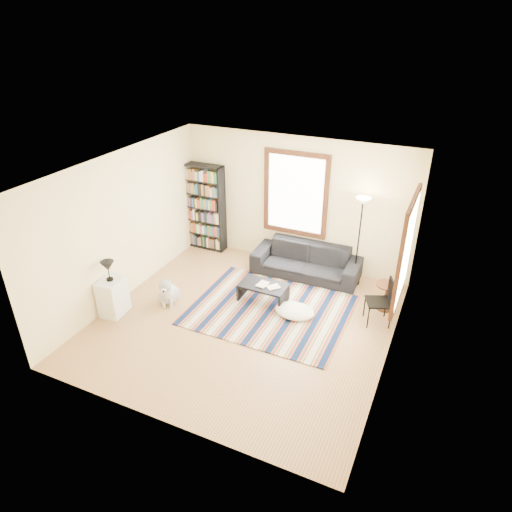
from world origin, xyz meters
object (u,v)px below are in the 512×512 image
at_px(floor_cushion, 295,311).
at_px(folding_chair, 379,302).
at_px(sofa, 306,261).
at_px(bookshelf, 206,208).
at_px(white_cabinet, 113,297).
at_px(side_table, 385,297).
at_px(dog, 168,289).
at_px(floor_lamp, 358,242).
at_px(coffee_table, 263,293).

distance_m(floor_cushion, folding_chair, 1.50).
distance_m(sofa, bookshelf, 2.64).
bearing_deg(white_cabinet, sofa, 39.54).
bearing_deg(side_table, white_cabinet, -153.91).
bearing_deg(bookshelf, sofa, -6.06).
distance_m(sofa, floor_cushion, 1.53).
height_order(white_cabinet, dog, white_cabinet).
distance_m(folding_chair, dog, 3.87).
relative_size(floor_cushion, floor_lamp, 0.39).
xyz_separation_m(coffee_table, dog, (-1.62, -0.80, 0.12)).
bearing_deg(dog, side_table, -2.66).
relative_size(bookshelf, white_cabinet, 2.86).
bearing_deg(sofa, dog, -135.86).
xyz_separation_m(floor_lamp, side_table, (0.74, -0.69, -0.66)).
xyz_separation_m(floor_lamp, white_cabinet, (-3.76, -2.89, -0.58)).
height_order(coffee_table, side_table, side_table).
distance_m(sofa, side_table, 1.85).
bearing_deg(floor_lamp, floor_cushion, -114.17).
height_order(bookshelf, folding_chair, bookshelf).
height_order(sofa, floor_lamp, floor_lamp).
bearing_deg(sofa, bookshelf, 172.35).
bearing_deg(folding_chair, floor_lamp, 97.62).
relative_size(folding_chair, dog, 1.42).
relative_size(floor_lamp, white_cabinet, 2.66).
xyz_separation_m(bookshelf, folding_chair, (4.25, -1.34, -0.57)).
height_order(bookshelf, dog, bookshelf).
bearing_deg(coffee_table, bookshelf, 143.84).
bearing_deg(floor_cushion, folding_chair, 16.20).
height_order(folding_chair, dog, folding_chair).
bearing_deg(floor_lamp, coffee_table, -135.90).
bearing_deg(side_table, folding_chair, -95.85).
relative_size(floor_cushion, white_cabinet, 1.04).
relative_size(side_table, folding_chair, 0.63).
bearing_deg(folding_chair, coffee_table, 162.74).
height_order(floor_lamp, folding_chair, floor_lamp).
xyz_separation_m(folding_chair, dog, (-3.74, -1.01, -0.13)).
bearing_deg(sofa, floor_cushion, -80.05).
xyz_separation_m(side_table, dog, (-3.79, -1.50, 0.03)).
relative_size(bookshelf, dog, 3.30).
bearing_deg(coffee_table, dog, -153.66).
xyz_separation_m(bookshelf, side_table, (4.30, -0.86, -0.73)).
distance_m(side_table, folding_chair, 0.52).
height_order(sofa, folding_chair, folding_chair).
bearing_deg(floor_lamp, folding_chair, -59.46).
bearing_deg(floor_cushion, dog, -165.52).
height_order(sofa, dog, sofa).
bearing_deg(sofa, side_table, -20.06).
bearing_deg(floor_cushion, bookshelf, 148.39).
height_order(coffee_table, floor_lamp, floor_lamp).
relative_size(bookshelf, floor_cushion, 2.74).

